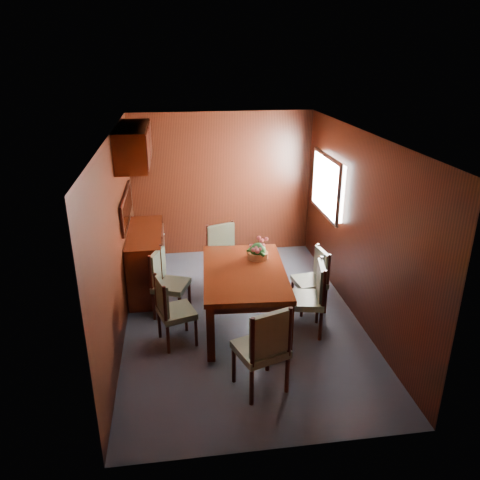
{
  "coord_description": "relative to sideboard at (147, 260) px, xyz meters",
  "views": [
    {
      "loc": [
        -0.77,
        -5.33,
        3.29
      ],
      "look_at": [
        0.0,
        0.13,
        1.05
      ],
      "focal_mm": 35.0,
      "sensor_mm": 36.0,
      "label": 1
    }
  ],
  "objects": [
    {
      "name": "ground",
      "position": [
        1.25,
        -1.0,
        -0.45
      ],
      "size": [
        4.5,
        4.5,
        0.0
      ],
      "primitive_type": "plane",
      "color": "#343A47",
      "rests_on": "ground"
    },
    {
      "name": "room_shell",
      "position": [
        1.15,
        -0.67,
        1.18
      ],
      "size": [
        3.06,
        4.52,
        2.41
      ],
      "color": "black",
      "rests_on": "ground"
    },
    {
      "name": "sideboard",
      "position": [
        0.0,
        0.0,
        0.0
      ],
      "size": [
        0.48,
        1.4,
        0.9
      ],
      "primitive_type": "cube",
      "color": "black",
      "rests_on": "ground"
    },
    {
      "name": "dining_table",
      "position": [
        1.26,
        -1.16,
        0.2
      ],
      "size": [
        1.12,
        1.68,
        0.76
      ],
      "rotation": [
        0.0,
        0.0,
        -0.07
      ],
      "color": "black",
      "rests_on": "ground"
    },
    {
      "name": "chair_left_near",
      "position": [
        0.34,
        -1.47,
        0.04
      ],
      "size": [
        0.5,
        0.51,
        0.88
      ],
      "rotation": [
        0.0,
        0.0,
        -1.27
      ],
      "color": "black",
      "rests_on": "ground"
    },
    {
      "name": "chair_left_far",
      "position": [
        0.28,
        -0.77,
        0.06
      ],
      "size": [
        0.54,
        0.55,
        0.92
      ],
      "rotation": [
        0.0,
        0.0,
        -1.94
      ],
      "color": "black",
      "rests_on": "ground"
    },
    {
      "name": "chair_right_near",
      "position": [
        2.05,
        -1.45,
        0.07
      ],
      "size": [
        0.51,
        0.52,
        0.94
      ],
      "rotation": [
        0.0,
        0.0,
        1.37
      ],
      "color": "black",
      "rests_on": "ground"
    },
    {
      "name": "chair_right_far",
      "position": [
        2.25,
        -0.89,
        0.03
      ],
      "size": [
        0.44,
        0.45,
        0.86
      ],
      "rotation": [
        0.0,
        0.0,
        1.7
      ],
      "color": "black",
      "rests_on": "ground"
    },
    {
      "name": "chair_head",
      "position": [
        1.27,
        -2.48,
        0.11
      ],
      "size": [
        0.6,
        0.59,
        1.01
      ],
      "rotation": [
        0.0,
        0.0,
        0.33
      ],
      "color": "black",
      "rests_on": "ground"
    },
    {
      "name": "chair_foot",
      "position": [
        1.12,
        -0.13,
        0.1
      ],
      "size": [
        0.59,
        0.58,
        0.98
      ],
      "rotation": [
        0.0,
        0.0,
        3.5
      ],
      "color": "black",
      "rests_on": "ground"
    },
    {
      "name": "flower_centerpiece",
      "position": [
        1.49,
        -0.81,
        0.45
      ],
      "size": [
        0.29,
        0.29,
        0.29
      ],
      "color": "#C06A3A",
      "rests_on": "dining_table"
    }
  ]
}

